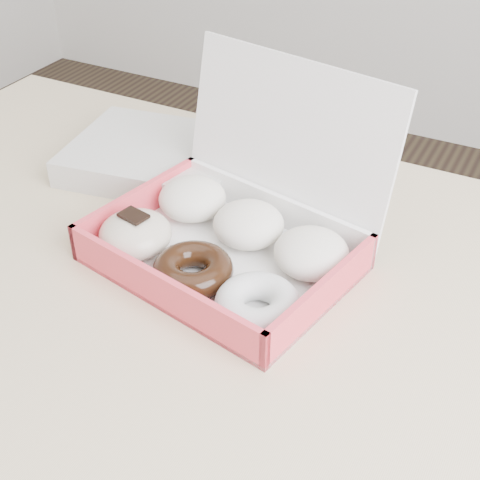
% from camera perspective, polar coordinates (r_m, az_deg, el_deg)
% --- Properties ---
extents(table, '(1.20, 0.80, 0.75)m').
position_cam_1_polar(table, '(0.95, -5.76, -5.17)').
color(table, tan).
rests_on(table, ground).
extents(donut_box, '(0.37, 0.34, 0.24)m').
position_cam_1_polar(donut_box, '(0.88, -0.92, 0.59)').
color(donut_box, white).
rests_on(donut_box, table).
extents(newspapers, '(0.30, 0.26, 0.04)m').
position_cam_1_polar(newspapers, '(1.10, -7.08, 7.07)').
color(newspapers, beige).
rests_on(newspapers, table).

